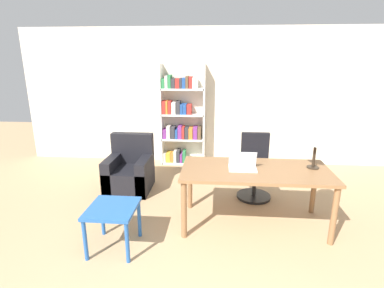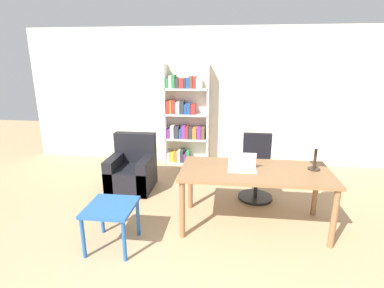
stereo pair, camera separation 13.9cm
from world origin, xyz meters
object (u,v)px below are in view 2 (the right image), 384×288
at_px(desk, 255,177).
at_px(bookshelf, 184,119).
at_px(laptop, 242,166).
at_px(office_chair, 256,170).
at_px(armchair, 132,171).
at_px(table_lamp, 317,139).
at_px(side_table_blue, 111,212).

height_order(desk, bookshelf, bookshelf).
relative_size(laptop, office_chair, 0.34).
distance_m(desk, bookshelf, 2.61).
height_order(laptop, armchair, laptop).
distance_m(laptop, table_lamp, 0.97).
xyz_separation_m(desk, office_chair, (0.10, 0.86, -0.24)).
xyz_separation_m(laptop, office_chair, (0.27, 0.86, -0.38)).
height_order(office_chair, armchair, office_chair).
relative_size(desk, table_lamp, 3.65).
bearing_deg(bookshelf, laptop, -64.97).
distance_m(laptop, bookshelf, 2.53).
bearing_deg(side_table_blue, armchair, 99.87).
bearing_deg(laptop, office_chair, 72.78).
xyz_separation_m(laptop, bookshelf, (-1.07, 2.29, 0.11)).
bearing_deg(office_chair, bookshelf, 133.10).
bearing_deg(side_table_blue, office_chair, 40.93).
bearing_deg(desk, table_lamp, 8.24).
bearing_deg(laptop, table_lamp, 7.18).
bearing_deg(armchair, laptop, -28.63).
bearing_deg(bookshelf, desk, -61.59).
height_order(side_table_blue, armchair, armchair).
bearing_deg(laptop, side_table_blue, -156.27).
bearing_deg(office_chair, armchair, 177.29).
bearing_deg(table_lamp, bookshelf, 132.02).
distance_m(side_table_blue, armchair, 1.64).
xyz_separation_m(desk, side_table_blue, (-1.64, -0.66, -0.25)).
bearing_deg(laptop, bookshelf, 115.03).
height_order(laptop, side_table_blue, laptop).
xyz_separation_m(side_table_blue, armchair, (-0.28, 1.61, -0.14)).
distance_m(laptop, armchair, 2.07).
xyz_separation_m(side_table_blue, bookshelf, (0.41, 2.94, 0.50)).
xyz_separation_m(table_lamp, armchair, (-2.65, 0.85, -0.88)).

